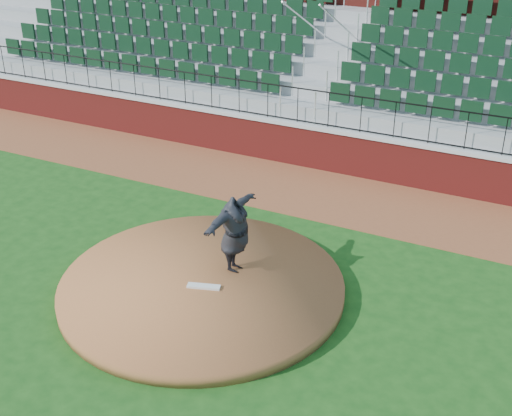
% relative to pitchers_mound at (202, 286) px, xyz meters
% --- Properties ---
extents(ground, '(90.00, 90.00, 0.00)m').
position_rel_pitchers_mound_xyz_m(ground, '(0.43, 0.12, -0.12)').
color(ground, '#154213').
rests_on(ground, ground).
extents(warning_track, '(34.00, 3.20, 0.01)m').
position_rel_pitchers_mound_xyz_m(warning_track, '(0.43, 5.52, -0.12)').
color(warning_track, brown).
rests_on(warning_track, ground).
extents(field_wall, '(34.00, 0.35, 1.20)m').
position_rel_pitchers_mound_xyz_m(field_wall, '(0.43, 7.12, 0.47)').
color(field_wall, maroon).
rests_on(field_wall, ground).
extents(wall_cap, '(34.00, 0.45, 0.10)m').
position_rel_pitchers_mound_xyz_m(wall_cap, '(0.43, 7.12, 1.12)').
color(wall_cap, '#B7B7B7').
rests_on(wall_cap, field_wall).
extents(wall_railing, '(34.00, 0.05, 1.00)m').
position_rel_pitchers_mound_xyz_m(wall_railing, '(0.43, 7.12, 1.67)').
color(wall_railing, black).
rests_on(wall_railing, wall_cap).
extents(seating_stands, '(34.00, 5.10, 4.60)m').
position_rel_pitchers_mound_xyz_m(seating_stands, '(0.43, 9.85, 2.18)').
color(seating_stands, gray).
rests_on(seating_stands, ground).
extents(concourse_wall, '(34.00, 0.50, 5.50)m').
position_rel_pitchers_mound_xyz_m(concourse_wall, '(0.43, 12.65, 2.62)').
color(concourse_wall, maroon).
rests_on(concourse_wall, ground).
extents(pitchers_mound, '(5.86, 5.86, 0.25)m').
position_rel_pitchers_mound_xyz_m(pitchers_mound, '(0.00, 0.00, 0.00)').
color(pitchers_mound, brown).
rests_on(pitchers_mound, ground).
extents(pitching_rubber, '(0.69, 0.37, 0.04)m').
position_rel_pitchers_mound_xyz_m(pitching_rubber, '(0.15, -0.18, 0.15)').
color(pitching_rubber, silver).
rests_on(pitching_rubber, pitchers_mound).
extents(pitcher, '(0.61, 2.10, 1.70)m').
position_rel_pitchers_mound_xyz_m(pitcher, '(0.40, 0.71, 0.98)').
color(pitcher, black).
rests_on(pitcher, pitchers_mound).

